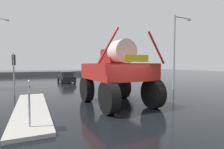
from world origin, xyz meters
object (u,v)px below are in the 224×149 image
bare_tree_right (127,50)px  sedan_ahead (66,77)px  traffic_signal_near_right (129,61)px  traffic_signal_near_left (14,65)px  streetlight_near_right (176,48)px  oversize_sprayer (117,73)px  lane_arrow_sign (29,95)px

bare_tree_right → sedan_ahead: bearing=-176.3°
sedan_ahead → traffic_signal_near_right: size_ratio=1.07×
traffic_signal_near_left → traffic_signal_near_right: bearing=-0.0°
streetlight_near_right → bare_tree_right: 12.27m
streetlight_near_right → bare_tree_right: (1.16, 12.20, 0.68)m
oversize_sprayer → streetlight_near_right: streetlight_near_right is taller
oversize_sprayer → bare_tree_right: bearing=-33.1°
sedan_ahead → traffic_signal_near_left: bearing=145.1°
sedan_ahead → traffic_signal_near_right: traffic_signal_near_right is taller
lane_arrow_sign → traffic_signal_near_left: size_ratio=0.52×
lane_arrow_sign → traffic_signal_near_left: (-1.25, 8.78, 1.11)m
oversize_sprayer → bare_tree_right: 18.74m
lane_arrow_sign → sedan_ahead: bearing=76.3°
oversize_sprayer → streetlight_near_right: 9.37m
traffic_signal_near_right → sedan_ahead: bearing=118.5°
sedan_ahead → traffic_signal_near_right: (4.91, -9.04, 2.15)m
lane_arrow_sign → streetlight_near_right: bearing=25.4°
sedan_ahead → traffic_signal_near_left: (-5.61, -9.03, 1.74)m
sedan_ahead → traffic_signal_near_left: size_ratio=1.24×
traffic_signal_near_left → bare_tree_right: bearing=31.8°
streetlight_near_right → bare_tree_right: size_ratio=1.23×
lane_arrow_sign → streetlight_near_right: streetlight_near_right is taller
traffic_signal_near_right → streetlight_near_right: streetlight_near_right is taller
traffic_signal_near_right → streetlight_near_right: bearing=-32.4°
traffic_signal_near_left → streetlight_near_right: streetlight_near_right is taller
traffic_signal_near_right → lane_arrow_sign: bearing=-136.6°
traffic_signal_near_left → lane_arrow_sign: bearing=-81.9°
traffic_signal_near_left → oversize_sprayer: bearing=-45.3°
bare_tree_right → lane_arrow_sign: bearing=-127.9°
traffic_signal_near_left → traffic_signal_near_right: (10.52, -0.01, 0.41)m
traffic_signal_near_left → sedan_ahead: bearing=58.1°
traffic_signal_near_left → bare_tree_right: 18.54m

